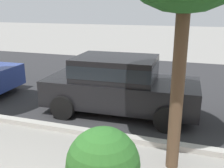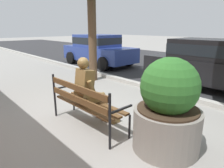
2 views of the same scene
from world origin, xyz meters
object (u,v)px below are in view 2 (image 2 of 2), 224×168
(bronze_statue_seated, at_px, (91,92))
(parked_car_blue, at_px, (98,49))
(park_bench, at_px, (85,101))
(concrete_planter, at_px, (168,109))
(parked_car_black, at_px, (211,63))

(bronze_statue_seated, bearing_deg, parked_car_blue, 140.70)
(bronze_statue_seated, distance_m, parked_car_blue, 6.76)
(park_bench, bearing_deg, concrete_planter, 20.57)
(bronze_statue_seated, xyz_separation_m, concrete_planter, (1.52, 0.34, 0.01))
(bronze_statue_seated, relative_size, parked_car_blue, 0.33)
(concrete_planter, distance_m, parked_car_black, 4.07)
(bronze_statue_seated, distance_m, parked_car_black, 4.32)
(bronze_statue_seated, height_order, parked_car_black, parked_car_black)
(park_bench, height_order, bronze_statue_seated, bronze_statue_seated)
(bronze_statue_seated, bearing_deg, concrete_planter, 12.49)
(bronze_statue_seated, height_order, concrete_planter, concrete_planter)
(parked_car_blue, bearing_deg, concrete_planter, -30.29)
(park_bench, height_order, parked_car_blue, parked_car_blue)
(parked_car_blue, height_order, parked_car_black, same)
(park_bench, bearing_deg, parked_car_black, 83.93)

